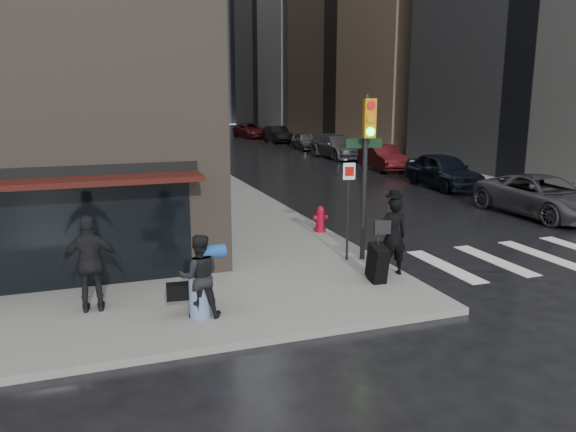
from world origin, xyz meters
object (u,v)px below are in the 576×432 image
Objects in this scene: traffic_light at (365,155)px; parked_car_3 at (337,147)px; parked_car_2 at (383,158)px; parked_car_4 at (305,141)px; man_overcoat at (390,240)px; parked_car_6 at (251,130)px; man_jeans at (199,276)px; parked_car_5 at (277,134)px; man_greycoat at (91,264)px; parked_car_1 at (443,171)px; fire_hydrant at (320,220)px; parked_car_0 at (543,196)px.

traffic_light is 25.50m from parked_car_3.
parked_car_2 is 13.42m from parked_car_4.
traffic_light is (0.00, 1.40, 1.89)m from man_overcoat.
man_overcoat is at bearing -105.66° from parked_car_6.
man_jeans is 41.89m from parked_car_5.
man_greycoat reaches higher than parked_car_3.
parked_car_1 reaches higher than parked_car_6.
parked_car_5 is (0.52, 26.83, -0.07)m from parked_car_1.
parked_car_5 is at bearing -88.65° from parked_car_6.
man_greycoat is 35.70m from parked_car_4.
fire_hydrant is 28.61m from parked_car_4.
man_jeans is at bearing -135.62° from parked_car_1.
parked_car_5 is at bearing -104.08° from man_jeans.
parked_car_3 is at bearing -106.95° from man_overcoat.
parked_car_3 is (9.89, 23.41, -2.12)m from traffic_light.
traffic_light is at bearing -161.27° from parked_car_0.
fire_hydrant is (0.17, 3.28, -2.41)m from traffic_light.
parked_car_5 reaches higher than parked_car_4.
man_greycoat reaches higher than parked_car_2.
man_overcoat reaches higher than parked_car_5.
parked_car_0 reaches higher than parked_car_6.
traffic_light is at bearing -103.78° from parked_car_4.
traffic_light is at bearing -85.24° from man_overcoat.
fire_hydrant is 34.93m from parked_car_5.
parked_car_2 is 0.97× the size of parked_car_5.
man_greycoat is 8.36m from fire_hydrant.
parked_car_1 is (14.18, 12.40, -0.16)m from man_jeans.
parked_car_4 is 0.86× the size of parked_car_5.
man_jeans reaches higher than parked_car_0.
parked_car_1 is at bearing 86.25° from parked_car_0.
fire_hydrant is (0.17, 4.68, -0.52)m from man_overcoat.
parked_car_2 is 26.83m from parked_car_6.
parked_car_3 is at bearing 91.13° from parked_car_1.
man_jeans is 0.34× the size of parked_car_1.
parked_car_6 is at bearing -96.90° from man_overcoat.
parked_car_0 reaches higher than parked_car_4.
parked_car_5 is at bearing -99.76° from man_overcoat.
parked_car_1 is at bearing -87.20° from parked_car_4.
man_overcoat is at bearing -177.35° from man_greycoat.
man_jeans is 0.42× the size of parked_car_4.
parked_car_6 is at bearing 95.45° from parked_car_5.
parked_car_1 reaches higher than parked_car_0.
man_greycoat is at bearing -127.00° from parked_car_2.
man_jeans is at bearing -110.42° from parked_car_5.
parked_car_6 is at bearing 77.23° from fire_hydrant.
man_greycoat is at bearing -113.63° from parked_car_6.
parked_car_4 is 13.44m from parked_car_6.
parked_car_3 is 6.71m from parked_car_4.
man_overcoat is at bearing -104.43° from parked_car_5.
parked_car_2 is (9.82, 18.10, -0.30)m from man_overcoat.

